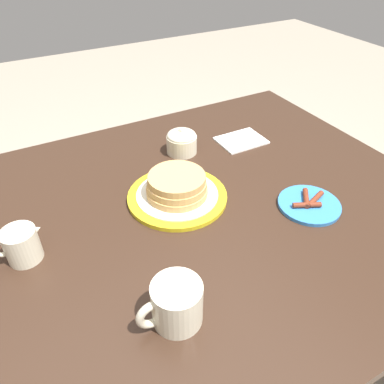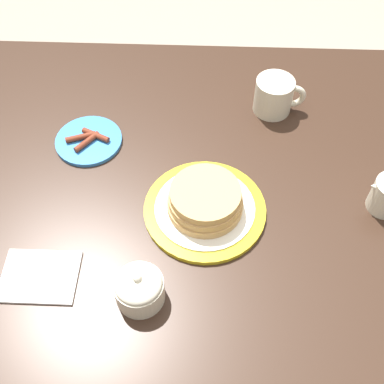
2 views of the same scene
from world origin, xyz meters
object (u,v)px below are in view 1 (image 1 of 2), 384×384
at_px(pancake_plate, 177,190).
at_px(napkin, 241,140).
at_px(coffee_mug, 175,304).
at_px(sugar_bowl, 182,141).
at_px(side_plate_bacon, 309,204).
at_px(creamer_pitcher, 22,244).

distance_m(pancake_plate, napkin, 0.36).
bearing_deg(napkin, coffee_mug, 45.41).
xyz_separation_m(coffee_mug, sugar_bowl, (-0.29, -0.53, -0.01)).
relative_size(pancake_plate, sugar_bowl, 2.79).
distance_m(side_plate_bacon, napkin, 0.36).
relative_size(creamer_pitcher, sugar_bowl, 1.17).
distance_m(pancake_plate, coffee_mug, 0.37).
distance_m(coffee_mug, sugar_bowl, 0.60).
bearing_deg(creamer_pitcher, side_plate_bacon, 166.37).
bearing_deg(coffee_mug, pancake_plate, -117.14).
distance_m(creamer_pitcher, napkin, 0.74).
distance_m(pancake_plate, side_plate_bacon, 0.34).
relative_size(side_plate_bacon, creamer_pitcher, 1.45).
xyz_separation_m(pancake_plate, side_plate_bacon, (-0.28, 0.19, -0.02)).
bearing_deg(coffee_mug, side_plate_bacon, -163.60).
height_order(side_plate_bacon, sugar_bowl, sugar_bowl).
xyz_separation_m(side_plate_bacon, creamer_pitcher, (0.67, -0.16, 0.03)).
height_order(pancake_plate, side_plate_bacon, pancake_plate).
bearing_deg(pancake_plate, side_plate_bacon, 145.99).
xyz_separation_m(coffee_mug, napkin, (-0.49, -0.49, -0.04)).
relative_size(coffee_mug, napkin, 0.85).
height_order(pancake_plate, coffee_mug, coffee_mug).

